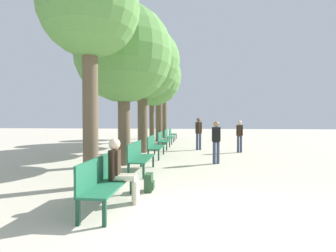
% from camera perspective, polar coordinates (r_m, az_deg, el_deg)
% --- Properties ---
extents(ground_plane, '(80.00, 80.00, 0.00)m').
position_cam_1_polar(ground_plane, '(4.41, 12.11, -20.80)').
color(ground_plane, beige).
extents(bench_row_0, '(0.52, 1.88, 0.94)m').
position_cam_1_polar(bench_row_0, '(5.21, -13.82, -11.11)').
color(bench_row_0, '#1E6042').
rests_on(bench_row_0, ground_plane).
extents(bench_row_1, '(0.52, 1.88, 0.94)m').
position_cam_1_polar(bench_row_1, '(8.30, -6.38, -6.33)').
color(bench_row_1, '#1E6042').
rests_on(bench_row_1, ground_plane).
extents(bench_row_2, '(0.52, 1.88, 0.94)m').
position_cam_1_polar(bench_row_2, '(11.48, -3.06, -4.13)').
color(bench_row_2, '#1E6042').
rests_on(bench_row_2, ground_plane).
extents(bench_row_3, '(0.52, 1.88, 0.94)m').
position_cam_1_polar(bench_row_3, '(14.70, -1.20, -2.89)').
color(bench_row_3, '#1E6042').
rests_on(bench_row_3, ground_plane).
extents(bench_row_4, '(0.52, 1.88, 0.94)m').
position_cam_1_polar(bench_row_4, '(17.92, -0.01, -2.08)').
color(bench_row_4, '#1E6042').
rests_on(bench_row_4, ground_plane).
extents(bench_row_5, '(0.52, 1.88, 0.94)m').
position_cam_1_polar(bench_row_5, '(21.16, 0.82, -1.53)').
color(bench_row_5, '#1E6042').
rests_on(bench_row_5, ground_plane).
extents(tree_row_0, '(2.43, 2.43, 5.60)m').
position_cam_1_polar(tree_row_0, '(7.17, -16.70, 22.99)').
color(tree_row_0, brown).
rests_on(tree_row_0, ground_plane).
extents(tree_row_1, '(3.53, 3.53, 5.81)m').
position_cam_1_polar(tree_row_1, '(9.94, -9.61, 15.11)').
color(tree_row_1, brown).
rests_on(tree_row_1, ground_plane).
extents(tree_row_2, '(3.73, 3.73, 6.37)m').
position_cam_1_polar(tree_row_2, '(13.42, -5.58, 13.52)').
color(tree_row_2, brown).
rests_on(tree_row_2, ground_plane).
extents(tree_row_3, '(3.59, 3.59, 6.05)m').
position_cam_1_polar(tree_row_3, '(16.31, -3.53, 10.60)').
color(tree_row_3, brown).
rests_on(tree_row_3, ground_plane).
extents(tree_row_4, '(3.12, 3.12, 6.53)m').
position_cam_1_polar(tree_row_4, '(19.68, -1.99, 10.90)').
color(tree_row_4, brown).
rests_on(tree_row_4, ground_plane).
extents(tree_row_5, '(2.32, 2.32, 5.98)m').
position_cam_1_polar(tree_row_5, '(22.88, -0.92, 8.86)').
color(tree_row_5, brown).
rests_on(tree_row_5, ground_plane).
extents(person_seated, '(0.60, 0.34, 1.29)m').
position_cam_1_polar(person_seated, '(5.35, -10.34, -9.10)').
color(person_seated, beige).
rests_on(person_seated, ground_plane).
extents(backpack, '(0.21, 0.33, 0.41)m').
position_cam_1_polar(backpack, '(6.19, -4.16, -12.20)').
color(backpack, '#284C2D').
rests_on(backpack, ground_plane).
extents(pedestrian_near, '(0.32, 0.23, 1.59)m').
position_cam_1_polar(pedestrian_near, '(9.93, 10.45, -2.88)').
color(pedestrian_near, '#384260').
rests_on(pedestrian_near, ground_plane).
extents(pedestrian_mid, '(0.32, 0.25, 1.59)m').
position_cam_1_polar(pedestrian_mid, '(13.50, 15.32, -1.74)').
color(pedestrian_mid, '#384260').
rests_on(pedestrian_mid, ground_plane).
extents(pedestrian_far, '(0.35, 0.30, 1.74)m').
position_cam_1_polar(pedestrian_far, '(14.20, 6.69, -1.18)').
color(pedestrian_far, '#384260').
rests_on(pedestrian_far, ground_plane).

